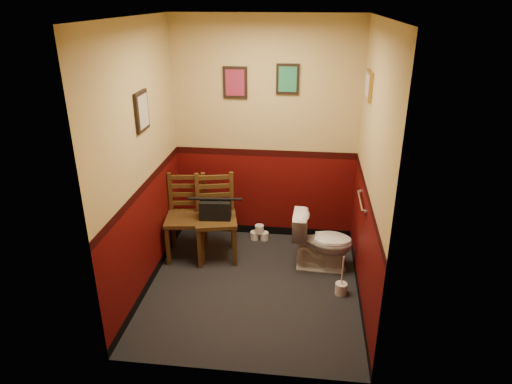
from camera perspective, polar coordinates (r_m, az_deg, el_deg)
floor at (r=4.98m, az=-0.34°, el=-11.78°), size 2.20×2.40×0.00m
ceiling at (r=4.08m, az=-0.44°, el=21.03°), size 2.20×2.40×0.00m
wall_back at (r=5.48m, az=1.17°, el=7.29°), size 2.20×0.00×2.70m
wall_front at (r=3.26m, az=-3.00°, el=-4.40°), size 2.20×0.00×2.70m
wall_left at (r=4.60m, az=-14.13°, el=3.41°), size 0.00×2.40×2.70m
wall_right at (r=4.36m, az=14.14°, el=2.26°), size 0.00×2.40×2.70m
grab_bar at (r=4.73m, az=12.97°, el=-1.16°), size 0.05×0.56×0.06m
framed_print_back_a at (r=5.37m, az=-2.62°, el=13.51°), size 0.28×0.04×0.36m
framed_print_back_b at (r=5.30m, az=3.98°, el=13.90°), size 0.26×0.04×0.34m
framed_print_left at (r=4.55m, az=-14.07°, el=9.76°), size 0.04×0.30×0.38m
framed_print_right at (r=4.75m, az=13.92°, el=12.80°), size 0.04×0.34×0.28m
toilet at (r=5.18m, az=8.27°, el=-6.15°), size 0.69×0.41×0.67m
toilet_brush at (r=4.92m, az=10.59°, el=-11.69°), size 0.12×0.12×0.45m
chair_left at (r=5.38m, az=-8.66°, el=-3.10°), size 0.51×0.51×0.98m
chair_right at (r=5.30m, az=-5.06°, el=-3.24°), size 0.56×0.56×1.00m
handbag at (r=5.20m, az=-5.09°, el=-2.16°), size 0.36×0.20×0.26m
tp_stack at (r=5.82m, az=0.42°, el=-5.20°), size 0.23×0.12×0.20m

